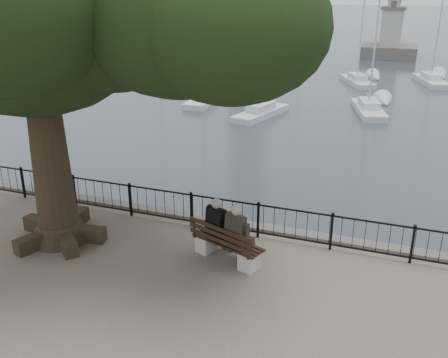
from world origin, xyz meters
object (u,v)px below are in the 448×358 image
at_px(person_right, 240,236).
at_px(person_left, 220,229).
at_px(tree, 65,0).
at_px(bench, 226,247).
at_px(lion_monument, 391,37).

bearing_deg(person_right, person_left, 160.47).
xyz_separation_m(person_right, tree, (-4.18, -0.33, 5.47)).
height_order(bench, person_left, person_left).
distance_m(bench, person_left, 0.50).
bearing_deg(tree, person_left, 8.64).
xyz_separation_m(bench, person_left, (-0.23, 0.20, 0.39)).
bearing_deg(lion_monument, person_right, -91.22).
xyz_separation_m(person_right, lion_monument, (1.04, 48.91, 0.42)).
relative_size(bench, lion_monument, 0.23).
xyz_separation_m(person_left, tree, (-3.58, -0.54, 5.47)).
relative_size(bench, person_left, 1.25).
xyz_separation_m(bench, lion_monument, (1.40, 48.91, 0.81)).
height_order(person_left, person_right, same).
distance_m(person_left, tree, 6.56).
distance_m(person_right, tree, 6.89).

